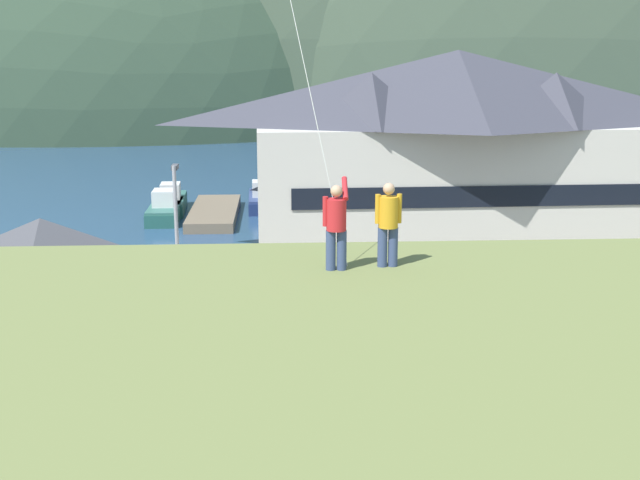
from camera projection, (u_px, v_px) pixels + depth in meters
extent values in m
plane|color=#66604C|center=(318.00, 429.00, 24.39)|extent=(600.00, 600.00, 0.00)
cube|color=gray|center=(311.00, 365.00, 29.23)|extent=(40.00, 20.00, 0.10)
cube|color=navy|center=(288.00, 163.00, 82.67)|extent=(360.00, 84.00, 0.03)
ellipsoid|color=#334733|center=(109.00, 124.00, 127.93)|extent=(96.13, 65.07, 69.60)
ellipsoid|color=#3D4C38|center=(396.00, 120.00, 135.02)|extent=(131.09, 62.07, 93.65)
ellipsoid|color=#3D4C38|center=(572.00, 122.00, 132.32)|extent=(135.02, 69.50, 94.12)
cube|color=beige|center=(453.00, 189.00, 45.05)|extent=(22.52, 9.49, 7.48)
cube|color=black|center=(475.00, 197.00, 40.61)|extent=(18.94, 0.59, 1.10)
pyramid|color=#3D3D47|center=(457.00, 87.00, 43.72)|extent=(23.88, 10.42, 4.00)
pyramid|color=#3D3D47|center=(372.00, 100.00, 41.95)|extent=(5.02, 5.02, 2.80)
pyramid|color=#3D3D47|center=(555.00, 99.00, 42.74)|extent=(5.02, 5.02, 2.80)
cube|color=#756B5B|center=(48.00, 317.00, 28.95)|extent=(6.42, 5.72, 3.80)
pyramid|color=#47474C|center=(42.00, 243.00, 28.30)|extent=(6.95, 6.28, 1.80)
cube|color=black|center=(36.00, 358.00, 26.58)|extent=(1.10, 0.17, 2.66)
cube|color=#338475|center=(319.00, 215.00, 48.04)|extent=(6.15, 5.52, 3.37)
pyramid|color=#47474C|center=(319.00, 174.00, 47.45)|extent=(6.66, 6.06, 1.69)
cube|color=black|center=(327.00, 232.00, 45.82)|extent=(1.10, 0.21, 2.36)
cube|color=#70604C|center=(214.00, 213.00, 55.54)|extent=(3.20, 10.66, 0.70)
cube|color=#23564C|center=(165.00, 213.00, 55.02)|extent=(2.23, 6.54, 0.90)
cube|color=#33665B|center=(165.00, 205.00, 54.90)|extent=(2.16, 6.35, 0.16)
cube|color=silver|center=(164.00, 198.00, 54.28)|extent=(1.50, 1.98, 1.10)
cube|color=navy|center=(262.00, 203.00, 58.70)|extent=(2.04, 5.96, 0.90)
cube|color=navy|center=(261.00, 196.00, 58.58)|extent=(1.98, 5.78, 0.16)
cube|color=silver|center=(261.00, 188.00, 58.01)|extent=(1.37, 1.81, 1.10)
cube|color=#23564C|center=(172.00, 205.00, 57.72)|extent=(2.30, 6.20, 0.90)
cube|color=#33665B|center=(171.00, 198.00, 57.60)|extent=(2.23, 6.01, 0.16)
cube|color=silver|center=(170.00, 191.00, 57.01)|extent=(1.47, 1.90, 1.10)
cube|color=#B28923|center=(525.00, 386.00, 25.58)|extent=(4.27, 1.98, 0.80)
cube|color=olive|center=(522.00, 364.00, 25.41)|extent=(2.17, 1.69, 0.70)
cube|color=black|center=(521.00, 365.00, 25.41)|extent=(2.21, 1.72, 0.32)
cylinder|color=black|center=(575.00, 409.00, 24.80)|extent=(0.65, 0.25, 0.64)
cylinder|color=black|center=(557.00, 385.00, 26.58)|extent=(0.65, 0.25, 0.64)
cylinder|color=black|center=(488.00, 410.00, 24.77)|extent=(0.65, 0.25, 0.64)
cylinder|color=black|center=(476.00, 386.00, 26.55)|extent=(0.65, 0.25, 0.64)
cube|color=slate|center=(286.00, 390.00, 25.27)|extent=(4.28, 2.00, 0.80)
cube|color=#5B5B5F|center=(290.00, 368.00, 25.10)|extent=(2.18, 1.70, 0.70)
cube|color=black|center=(290.00, 369.00, 25.11)|extent=(2.22, 1.74, 0.32)
cylinder|color=black|center=(246.00, 390.00, 26.25)|extent=(0.65, 0.25, 0.64)
cylinder|color=black|center=(241.00, 414.00, 24.46)|extent=(0.65, 0.25, 0.64)
cylinder|color=black|center=(328.00, 389.00, 26.26)|extent=(0.65, 0.25, 0.64)
cylinder|color=black|center=(329.00, 414.00, 24.48)|extent=(0.65, 0.25, 0.64)
cube|color=#9EA3A8|center=(429.00, 329.00, 30.87)|extent=(4.28, 1.99, 0.80)
cube|color=gray|center=(425.00, 311.00, 30.68)|extent=(2.17, 1.70, 0.70)
cube|color=black|center=(425.00, 311.00, 30.69)|extent=(2.22, 1.73, 0.32)
cylinder|color=black|center=(469.00, 345.00, 30.21)|extent=(0.65, 0.25, 0.64)
cylinder|color=black|center=(456.00, 329.00, 31.99)|extent=(0.65, 0.25, 0.64)
cylinder|color=black|center=(399.00, 348.00, 29.94)|extent=(0.65, 0.25, 0.64)
cylinder|color=black|center=(390.00, 331.00, 31.72)|extent=(0.65, 0.25, 0.64)
cube|color=#9EA3A8|center=(554.00, 335.00, 30.16)|extent=(4.24, 1.89, 0.80)
cube|color=gray|center=(551.00, 317.00, 29.98)|extent=(2.13, 1.64, 0.70)
cube|color=black|center=(551.00, 318.00, 29.99)|extent=(2.18, 1.68, 0.32)
cylinder|color=black|center=(597.00, 353.00, 29.40)|extent=(0.64, 0.23, 0.64)
cylinder|color=black|center=(580.00, 336.00, 31.19)|extent=(0.64, 0.23, 0.64)
cylinder|color=black|center=(525.00, 354.00, 29.31)|extent=(0.64, 0.23, 0.64)
cylinder|color=black|center=(511.00, 337.00, 31.10)|extent=(0.64, 0.23, 0.64)
cylinder|color=black|center=(51.00, 415.00, 24.45)|extent=(0.64, 0.23, 0.64)
cylinder|color=black|center=(34.00, 443.00, 22.66)|extent=(0.64, 0.23, 0.64)
cylinder|color=#ADADB2|center=(177.00, 244.00, 33.50)|extent=(0.16, 0.16, 6.67)
cube|color=#4C4C51|center=(175.00, 167.00, 33.09)|extent=(0.24, 0.70, 0.20)
cylinder|color=#384770|center=(331.00, 250.00, 15.93)|extent=(0.20, 0.20, 0.82)
cylinder|color=#384770|center=(342.00, 250.00, 15.93)|extent=(0.20, 0.20, 0.82)
cylinder|color=red|center=(336.00, 215.00, 15.76)|extent=(0.40, 0.40, 0.64)
sphere|color=tan|center=(336.00, 191.00, 15.65)|extent=(0.24, 0.24, 0.24)
cylinder|color=red|center=(345.00, 188.00, 15.82)|extent=(0.12, 0.56, 0.43)
cylinder|color=red|center=(325.00, 211.00, 15.74)|extent=(0.11, 0.11, 0.60)
cylinder|color=#384770|center=(382.00, 247.00, 16.18)|extent=(0.20, 0.20, 0.82)
cylinder|color=#384770|center=(393.00, 247.00, 16.21)|extent=(0.20, 0.20, 0.82)
cylinder|color=gold|center=(388.00, 212.00, 16.02)|extent=(0.40, 0.40, 0.64)
sphere|color=tan|center=(389.00, 189.00, 15.91)|extent=(0.24, 0.24, 0.24)
cylinder|color=gold|center=(378.00, 209.00, 15.98)|extent=(0.11, 0.11, 0.60)
cylinder|color=gold|center=(399.00, 208.00, 16.03)|extent=(0.11, 0.11, 0.60)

